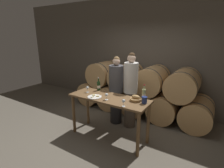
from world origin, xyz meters
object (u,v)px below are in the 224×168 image
object	(u,v)px
person_right	(131,90)
blue_crock	(144,100)
wine_bottle_red	(99,86)
wine_bottle_white	(144,94)
wine_glass_left	(107,95)
wine_glass_center	(124,101)
tasting_table	(109,104)
person_left	(116,90)
bread_basket	(136,99)
wine_glass_far_left	(87,88)
cheese_plate	(95,97)

from	to	relation	value
person_right	blue_crock	size ratio (longest dim) A/B	13.57
wine_bottle_red	wine_bottle_white	world-z (taller)	wine_bottle_white
person_right	blue_crock	bearing A→B (deg)	-45.74
wine_glass_left	blue_crock	bearing A→B (deg)	17.61
blue_crock	wine_glass_center	distance (m)	0.42
person_right	wine_bottle_red	distance (m)	0.74
tasting_table	blue_crock	size ratio (longest dim) A/B	12.83
wine_glass_left	wine_glass_center	size ratio (longest dim) A/B	1.00
wine_bottle_white	person_left	bearing A→B (deg)	154.70
blue_crock	bread_basket	xyz separation A→B (m)	(-0.19, 0.03, -0.03)
person_left	wine_glass_center	xyz separation A→B (m)	(0.70, -0.92, 0.18)
bread_basket	tasting_table	bearing A→B (deg)	-169.25
wine_bottle_red	wine_glass_far_left	xyz separation A→B (m)	(-0.12, -0.25, -0.01)
bread_basket	cheese_plate	distance (m)	0.83
tasting_table	blue_crock	xyz separation A→B (m)	(0.74, 0.07, 0.21)
bread_basket	wine_bottle_red	bearing A→B (deg)	171.18
bread_basket	wine_glass_far_left	world-z (taller)	wine_glass_far_left
wine_bottle_white	blue_crock	xyz separation A→B (m)	(0.09, -0.18, -0.04)
wine_bottle_red	blue_crock	bearing A→B (deg)	-8.81
tasting_table	wine_bottle_red	world-z (taller)	wine_bottle_red
person_right	wine_glass_center	world-z (taller)	person_right
wine_glass_center	blue_crock	bearing A→B (deg)	51.77
person_right	cheese_plate	xyz separation A→B (m)	(-0.41, -0.82, 0.02)
cheese_plate	wine_glass_center	size ratio (longest dim) A/B	2.13
wine_glass_far_left	person_right	bearing A→B (deg)	42.05
tasting_table	bread_basket	xyz separation A→B (m)	(0.55, 0.10, 0.19)
person_left	blue_crock	xyz separation A→B (m)	(0.96, -0.59, 0.15)
person_left	wine_glass_center	distance (m)	1.17
wine_glass_left	cheese_plate	bearing A→B (deg)	-178.51
person_left	wine_bottle_red	bearing A→B (deg)	-118.60
blue_crock	wine_glass_center	xyz separation A→B (m)	(-0.26, -0.33, 0.03)
person_right	wine_glass_left	world-z (taller)	person_right
person_left	bread_basket	xyz separation A→B (m)	(0.77, -0.56, 0.12)
wine_bottle_white	wine_glass_far_left	world-z (taller)	wine_bottle_white
wine_bottle_red	blue_crock	size ratio (longest dim) A/B	2.30
cheese_plate	wine_glass_center	world-z (taller)	wine_glass_center
wine_glass_far_left	wine_glass_left	bearing A→B (deg)	-14.28
person_left	blue_crock	distance (m)	1.14
wine_bottle_white	wine_glass_center	world-z (taller)	wine_bottle_white
wine_glass_far_left	wine_glass_left	xyz separation A→B (m)	(0.61, -0.16, 0.00)
tasting_table	bread_basket	world-z (taller)	bread_basket
person_left	bread_basket	size ratio (longest dim) A/B	7.60
wine_bottle_red	cheese_plate	size ratio (longest dim) A/B	1.04
wine_bottle_white	blue_crock	world-z (taller)	wine_bottle_white
wine_bottle_red	bread_basket	distance (m)	1.01
person_left	wine_glass_far_left	xyz separation A→B (m)	(-0.34, -0.66, 0.18)
wine_glass_center	person_right	bearing A→B (deg)	109.14
tasting_table	blue_crock	distance (m)	0.77
person_right	wine_bottle_white	bearing A→B (deg)	-40.19
wine_bottle_white	wine_bottle_red	bearing A→B (deg)	179.74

